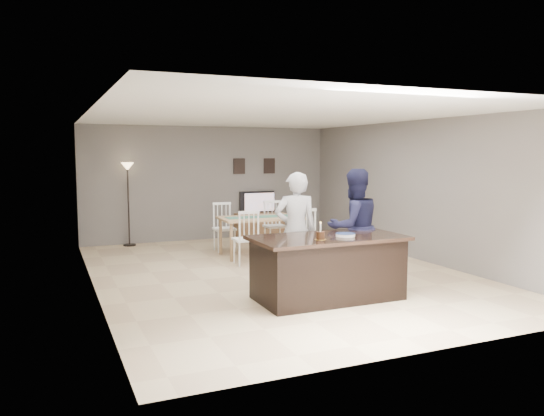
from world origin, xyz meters
name	(u,v)px	position (x,y,z in m)	size (l,w,h in m)	color
floor	(277,273)	(0.00, 0.00, 0.00)	(8.00, 8.00, 0.00)	#D6B989
room_shell	(277,176)	(0.00, 0.00, 1.68)	(8.00, 8.00, 8.00)	slate
kitchen_island	(328,267)	(0.00, -1.80, 0.45)	(2.15, 1.10, 0.90)	black
tv_console	(260,225)	(1.20, 3.77, 0.30)	(1.20, 0.40, 0.60)	brown
television	(258,202)	(1.20, 3.84, 0.86)	(0.91, 0.12, 0.53)	black
tv_screen_glow	(260,202)	(1.20, 3.76, 0.87)	(0.78, 0.78, 0.00)	orange
picture_frames	(254,166)	(1.15, 3.98, 1.75)	(1.10, 0.02, 0.38)	black
doorway	(111,227)	(-2.99, -2.30, 1.26)	(0.00, 2.10, 2.65)	black
woman	(296,230)	(-0.14, -1.05, 0.89)	(0.65, 0.43, 1.78)	#BAB9BE
man	(354,227)	(0.77, -1.25, 0.91)	(0.89, 0.69, 1.83)	#181835
birthday_cake	(320,235)	(-0.24, -2.02, 0.96)	(0.16, 0.16, 0.24)	gold
plate_stack	(345,235)	(0.22, -1.91, 0.92)	(0.28, 0.28, 0.04)	white
dining_table	(262,224)	(0.36, 1.56, 0.65)	(1.71, 1.95, 1.02)	tan
floor_lamp	(128,181)	(-1.94, 3.79, 1.44)	(0.28, 0.28, 1.86)	black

